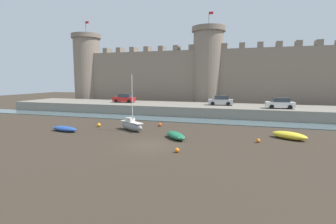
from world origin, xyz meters
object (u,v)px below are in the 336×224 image
Objects in this scene: car_quay_west at (221,101)px; mooring_buoy_near_shore at (160,125)px; sailboat_foreground_left at (132,125)px; car_quay_east at (124,98)px; rowboat_midflat_right at (65,129)px; mooring_buoy_off_centre at (258,141)px; mooring_buoy_near_channel at (177,150)px; car_quay_centre_west at (280,103)px; rowboat_foreground_right at (289,135)px; mooring_buoy_mid_mud at (99,125)px; rowboat_foreground_centre at (176,135)px.

mooring_buoy_near_shore is at bearing -115.08° from car_quay_west.
car_quay_east is at bearing 119.58° from sailboat_foreground_left.
rowboat_midflat_right is (-7.24, -2.93, -0.31)m from sailboat_foreground_left.
mooring_buoy_off_centre is 0.09× the size of car_quay_east.
mooring_buoy_near_channel is 0.09× the size of car_quay_west.
sailboat_foreground_left is 22.93m from car_quay_centre_west.
mooring_buoy_near_shore is (-15.03, 2.84, -0.17)m from rowboat_foreground_right.
mooring_buoy_near_channel is (15.01, -4.58, -0.13)m from rowboat_midflat_right.
mooring_buoy_mid_mud is (2.22, 3.77, -0.08)m from rowboat_midflat_right.
sailboat_foreground_left reaches higher than mooring_buoy_off_centre.
sailboat_foreground_left is 7.81m from rowboat_midflat_right.
mooring_buoy_off_centre is (14.33, -1.80, -0.45)m from sailboat_foreground_left.
mooring_buoy_mid_mud is at bearing -149.02° from car_quay_centre_west.
mooring_buoy_off_centre is at bearing -7.16° from sailboat_foreground_left.
car_quay_east is (-26.81, 15.93, 2.06)m from rowboat_foreground_right.
mooring_buoy_near_shore is at bearing 116.21° from mooring_buoy_near_channel.
car_quay_west reaches higher than mooring_buoy_near_channel.
car_quay_west reaches higher than mooring_buoy_near_shore.
mooring_buoy_near_shore reaches higher than mooring_buoy_near_channel.
mooring_buoy_mid_mud is 15.28m from mooring_buoy_near_channel.
mooring_buoy_near_channel is at bearing -63.79° from mooring_buoy_near_shore.
mooring_buoy_near_shore is at bearing 20.34° from mooring_buoy_mid_mud.
car_quay_east is at bearing -179.05° from car_quay_west.
mooring_buoy_near_channel is 29.75m from car_quay_east.
rowboat_foreground_right is at bearing -91.36° from car_quay_centre_west.
sailboat_foreground_left is at bearing -140.71° from car_quay_centre_west.
mooring_buoy_near_channel is at bearing -138.94° from mooring_buoy_off_centre.
car_quay_east is at bearing 129.10° from rowboat_foreground_centre.
car_quay_west is (6.26, 13.38, 2.23)m from mooring_buoy_near_shore.
car_quay_east is (-15.72, 19.34, 2.09)m from rowboat_foreground_centre.
rowboat_foreground_centre is 0.80× the size of car_quay_west.
mooring_buoy_mid_mud is (-5.02, 0.84, -0.40)m from sailboat_foreground_left.
rowboat_foreground_right reaches higher than mooring_buoy_near_channel.
sailboat_foreground_left reaches higher than rowboat_midflat_right.
car_quay_centre_west is (11.42, 17.17, 2.09)m from rowboat_foreground_centre.
rowboat_midflat_right reaches higher than mooring_buoy_near_shore.
rowboat_foreground_right is 7.84× the size of mooring_buoy_mid_mud.
mooring_buoy_off_centre is at bearing 2.99° from rowboat_midflat_right.
sailboat_foreground_left is 5.10m from mooring_buoy_mid_mud.
rowboat_midflat_right reaches higher than mooring_buoy_near_channel.
rowboat_midflat_right reaches higher than mooring_buoy_off_centre.
rowboat_foreground_centre is 13.51m from rowboat_midflat_right.
mooring_buoy_near_shore is at bearing 169.29° from rowboat_foreground_right.
rowboat_foreground_centre reaches higher than mooring_buoy_off_centre.
car_quay_west reaches higher than mooring_buoy_mid_mud.
car_quay_east is (-17.23, 24.15, 2.26)m from mooring_buoy_near_channel.
rowboat_midflat_right reaches higher than mooring_buoy_mid_mud.
mooring_buoy_off_centre is (21.56, 1.13, -0.13)m from rowboat_midflat_right.
rowboat_foreground_centre is 0.89× the size of rowboat_foreground_right.
rowboat_foreground_right is (17.36, 0.72, -0.24)m from sailboat_foreground_left.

